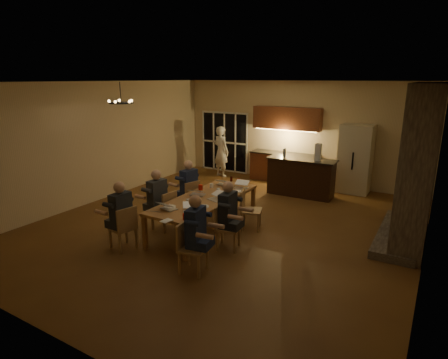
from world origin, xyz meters
TOP-DOWN VIEW (x-y plane):
  - floor at (0.00, 0.00)m, footprint 9.00×9.00m
  - back_wall at (0.00, 4.52)m, footprint 8.00×0.04m
  - left_wall at (-4.02, 0.00)m, footprint 0.04×9.00m
  - right_wall at (4.02, 0.00)m, footprint 0.04×9.00m
  - ceiling at (0.00, 0.00)m, footprint 8.00×9.00m
  - french_doors at (-2.70, 4.47)m, footprint 1.86×0.08m
  - fireplace at (3.70, 1.20)m, footprint 0.58×2.50m
  - kitchenette at (-0.30, 4.20)m, footprint 2.24×0.68m
  - refrigerator at (1.90, 4.15)m, footprint 0.90×0.68m
  - dining_table at (-0.29, -0.49)m, footprint 1.10×2.94m
  - bar_island at (0.67, 3.03)m, footprint 1.94×0.71m
  - chair_left_near at (-1.17, -2.10)m, footprint 0.53×0.53m
  - chair_left_mid at (-1.10, -0.92)m, footprint 0.48×0.48m
  - chair_left_far at (-1.16, 0.08)m, footprint 0.55×0.55m
  - chair_right_near at (0.56, -2.15)m, footprint 0.51×0.51m
  - chair_right_mid at (0.62, -1.04)m, footprint 0.53×0.53m
  - chair_right_far at (0.57, 0.08)m, footprint 0.55×0.55m
  - person_left_near at (-1.16, -2.11)m, footprint 0.60×0.60m
  - person_right_near at (0.56, -2.07)m, footprint 0.68×0.68m
  - person_left_mid at (-1.18, -1.02)m, footprint 0.66×0.66m
  - person_right_mid at (0.60, -1.03)m, footprint 0.63×0.63m
  - person_left_far at (-1.14, 0.10)m, footprint 0.67×0.67m
  - standing_person at (-2.42, 3.75)m, footprint 0.72×0.57m
  - chandelier at (-2.17, -0.93)m, footprint 0.54×0.54m
  - laptop_a at (-0.50, -1.46)m, footprint 0.38×0.35m
  - laptop_b at (-0.01, -1.39)m, footprint 0.42×0.42m
  - laptop_c at (-0.54, -0.40)m, footprint 0.37×0.34m
  - laptop_d at (-0.01, -0.50)m, footprint 0.39×0.37m
  - laptop_e at (-0.46, 0.62)m, footprint 0.37×0.34m
  - laptop_f at (0.05, 0.53)m, footprint 0.35×0.32m
  - mug_front at (-0.36, -1.00)m, footprint 0.09×0.09m
  - mug_mid at (-0.24, -0.00)m, footprint 0.08×0.08m
  - mug_back at (-0.58, 0.24)m, footprint 0.08×0.08m
  - redcup_near at (0.12, -1.77)m, footprint 0.09×0.09m
  - redcup_mid at (-0.71, -0.04)m, footprint 0.10×0.10m
  - redcup_far at (-0.19, 0.87)m, footprint 0.08×0.08m
  - can_silver at (-0.24, -1.21)m, footprint 0.06×0.06m
  - can_cola at (-0.45, 0.98)m, footprint 0.06×0.06m
  - plate_near at (0.01, -1.00)m, footprint 0.23×0.23m
  - plate_left at (-0.56, -1.37)m, footprint 0.25×0.25m
  - plate_far at (0.10, 0.26)m, footprint 0.23×0.23m
  - notepad at (-0.14, -2.00)m, footprint 0.19×0.24m
  - bar_bottle at (0.12, 3.08)m, footprint 0.09×0.09m
  - bar_blender at (1.12, 3.02)m, footprint 0.15×0.15m

SIDE VIEW (x-z plane):
  - floor at x=0.00m, z-range 0.00..0.00m
  - dining_table at x=-0.29m, z-range 0.00..0.75m
  - chair_left_near at x=-1.17m, z-range 0.00..0.89m
  - chair_left_mid at x=-1.10m, z-range 0.00..0.89m
  - chair_left_far at x=-1.16m, z-range 0.00..0.89m
  - chair_right_near at x=0.56m, z-range 0.00..0.89m
  - chair_right_mid at x=0.62m, z-range 0.00..0.89m
  - chair_right_far at x=0.57m, z-range 0.00..0.89m
  - bar_island at x=0.67m, z-range 0.00..1.08m
  - person_left_near at x=-1.16m, z-range 0.00..1.38m
  - person_right_near at x=0.56m, z-range 0.00..1.38m
  - person_left_mid at x=-1.18m, z-range 0.00..1.38m
  - person_right_mid at x=0.60m, z-range 0.00..1.38m
  - person_left_far at x=-1.14m, z-range 0.00..1.38m
  - notepad at x=-0.14m, z-range 0.75..0.76m
  - plate_near at x=0.01m, z-range 0.75..0.77m
  - plate_left at x=-0.56m, z-range 0.75..0.77m
  - plate_far at x=0.10m, z-range 0.75..0.77m
  - mug_front at x=-0.36m, z-range 0.75..0.85m
  - mug_mid at x=-0.24m, z-range 0.75..0.85m
  - mug_back at x=-0.58m, z-range 0.75..0.85m
  - redcup_near at x=0.12m, z-range 0.75..0.87m
  - redcup_mid at x=-0.71m, z-range 0.75..0.87m
  - redcup_far at x=-0.19m, z-range 0.75..0.87m
  - can_silver at x=-0.24m, z-range 0.75..0.87m
  - can_cola at x=-0.45m, z-range 0.75..0.87m
  - standing_person at x=-2.42m, z-range 0.00..1.72m
  - laptop_a at x=-0.50m, z-range 0.75..0.98m
  - laptop_b at x=-0.01m, z-range 0.75..0.98m
  - laptop_c at x=-0.54m, z-range 0.75..0.98m
  - laptop_d at x=-0.01m, z-range 0.75..0.98m
  - laptop_e at x=-0.46m, z-range 0.75..0.98m
  - laptop_f at x=0.05m, z-range 0.75..0.98m
  - refrigerator at x=1.90m, z-range 0.00..2.00m
  - french_doors at x=-2.70m, z-range 0.00..2.10m
  - kitchenette at x=-0.30m, z-range 0.00..2.40m
  - bar_bottle at x=0.12m, z-range 1.08..1.32m
  - bar_blender at x=1.12m, z-range 1.08..1.55m
  - back_wall at x=0.00m, z-range 0.00..3.20m
  - left_wall at x=-4.02m, z-range 0.00..3.20m
  - right_wall at x=4.02m, z-range 0.00..3.20m
  - fireplace at x=3.70m, z-range 0.00..3.20m
  - chandelier at x=-2.17m, z-range 2.73..2.77m
  - ceiling at x=0.00m, z-range 3.20..3.24m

